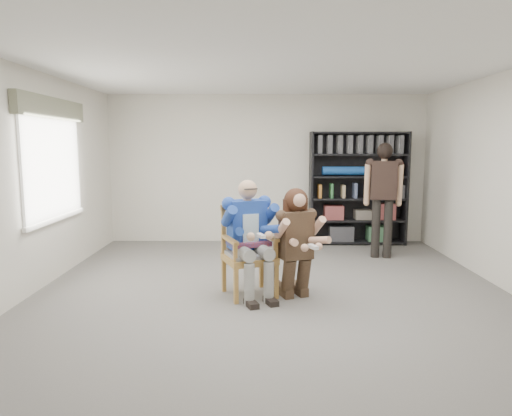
# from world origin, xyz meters

# --- Properties ---
(room_shell) EXTENTS (6.00, 7.00, 2.80)m
(room_shell) POSITION_xyz_m (0.00, 0.00, 1.40)
(room_shell) COLOR white
(room_shell) RESTS_ON ground
(floor) EXTENTS (6.00, 7.00, 0.01)m
(floor) POSITION_xyz_m (0.00, 0.00, 0.00)
(floor) COLOR slate
(floor) RESTS_ON ground
(window_left) EXTENTS (0.16, 2.00, 1.75)m
(window_left) POSITION_xyz_m (-2.95, 1.00, 1.63)
(window_left) COLOR silver
(window_left) RESTS_ON room_shell
(armchair) EXTENTS (0.83, 0.81, 1.12)m
(armchair) POSITION_xyz_m (-0.28, 0.27, 0.56)
(armchair) COLOR #AB7837
(armchair) RESTS_ON floor
(seated_man) EXTENTS (0.89, 1.04, 1.45)m
(seated_man) POSITION_xyz_m (-0.28, 0.27, 0.72)
(seated_man) COLOR navy
(seated_man) RESTS_ON floor
(kneeling_woman) EXTENTS (0.84, 1.03, 1.33)m
(kneeling_woman) POSITION_xyz_m (0.30, 0.15, 0.66)
(kneeling_woman) COLOR #3B2B1E
(kneeling_woman) RESTS_ON floor
(bookshelf) EXTENTS (1.80, 0.38, 2.10)m
(bookshelf) POSITION_xyz_m (1.70, 3.28, 1.05)
(bookshelf) COLOR black
(bookshelf) RESTS_ON floor
(standing_man) EXTENTS (0.62, 0.41, 1.88)m
(standing_man) POSITION_xyz_m (1.88, 2.20, 0.94)
(standing_man) COLOR black
(standing_man) RESTS_ON floor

